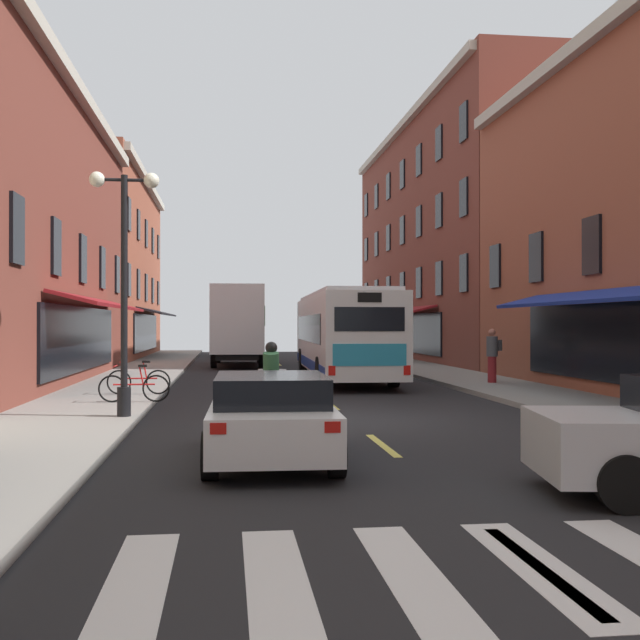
# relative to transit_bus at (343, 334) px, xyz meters

# --- Properties ---
(ground_plane) EXTENTS (34.80, 80.00, 0.10)m
(ground_plane) POSITION_rel_transit_bus_xyz_m (-1.65, -11.86, -1.72)
(ground_plane) COLOR black
(lane_centre_dashes) EXTENTS (0.14, 73.90, 0.01)m
(lane_centre_dashes) POSITION_rel_transit_bus_xyz_m (-1.65, -12.11, -1.66)
(lane_centre_dashes) COLOR #DBCC4C
(lane_centre_dashes) RESTS_ON ground
(crosswalk_near) EXTENTS (7.10, 2.80, 0.01)m
(crosswalk_near) POSITION_rel_transit_bus_xyz_m (-1.65, -21.86, -1.66)
(crosswalk_near) COLOR silver
(crosswalk_near) RESTS_ON ground
(sidewalk_left) EXTENTS (3.00, 80.00, 0.14)m
(sidewalk_left) POSITION_rel_transit_bus_xyz_m (-7.55, -11.86, -1.60)
(sidewalk_left) COLOR gray
(sidewalk_left) RESTS_ON ground
(sidewalk_right) EXTENTS (3.00, 80.00, 0.14)m
(sidewalk_right) POSITION_rel_transit_bus_xyz_m (4.25, -11.86, -1.60)
(sidewalk_right) COLOR gray
(sidewalk_right) RESTS_ON ground
(transit_bus) EXTENTS (2.90, 12.57, 3.17)m
(transit_bus) POSITION_rel_transit_bus_xyz_m (0.00, 0.00, 0.00)
(transit_bus) COLOR silver
(transit_bus) RESTS_ON ground
(box_truck) EXTENTS (2.63, 8.21, 3.81)m
(box_truck) POSITION_rel_transit_bus_xyz_m (-3.71, 9.47, 0.32)
(box_truck) COLOR #B21E19
(box_truck) RESTS_ON ground
(sedan_near) EXTENTS (1.97, 4.26, 1.28)m
(sedan_near) POSITION_rel_transit_bus_xyz_m (-3.60, -16.57, -1.00)
(sedan_near) COLOR silver
(sedan_near) RESTS_ON ground
(sedan_far) EXTENTS (2.00, 4.82, 1.29)m
(sedan_far) POSITION_rel_transit_bus_xyz_m (-3.99, 21.51, -0.99)
(sedan_far) COLOR black
(sedan_far) RESTS_ON ground
(motorcycle_rider) EXTENTS (0.64, 2.07, 1.66)m
(motorcycle_rider) POSITION_rel_transit_bus_xyz_m (-3.30, -11.57, -0.96)
(motorcycle_rider) COLOR black
(motorcycle_rider) RESTS_ON ground
(bicycle_near) EXTENTS (1.71, 0.48, 0.91)m
(bicycle_near) POSITION_rel_transit_bus_xyz_m (-6.62, -6.91, -1.16)
(bicycle_near) COLOR black
(bicycle_near) RESTS_ON sidewalk_left
(bicycle_mid) EXTENTS (1.71, 0.48, 0.91)m
(bicycle_mid) POSITION_rel_transit_bus_xyz_m (-6.49, -9.01, -1.16)
(bicycle_mid) COLOR black
(bicycle_mid) RESTS_ON sidewalk_left
(pedestrian_near) EXTENTS (0.53, 0.42, 1.75)m
(pedestrian_near) POSITION_rel_transit_bus_xyz_m (4.31, -4.03, -0.60)
(pedestrian_near) COLOR maroon
(pedestrian_near) RESTS_ON sidewalk_right
(street_lamp_twin) EXTENTS (1.42, 0.32, 5.03)m
(street_lamp_twin) POSITION_rel_transit_bus_xyz_m (-6.36, -11.88, 1.27)
(street_lamp_twin) COLOR black
(street_lamp_twin) RESTS_ON sidewalk_left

